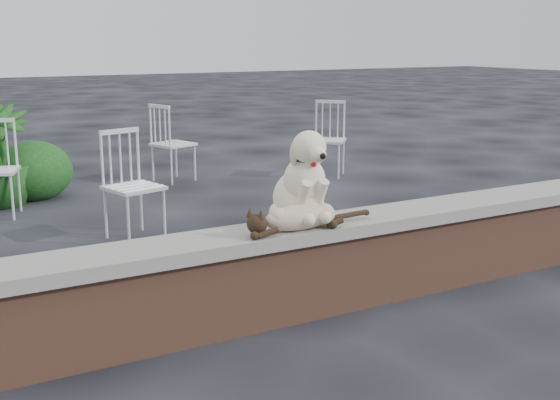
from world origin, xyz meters
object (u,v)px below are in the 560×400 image
chair_e (173,143)px  potted_plant_b (1,156)px  chair_a (134,186)px  cat (300,215)px  chair_d (327,139)px  dog (299,175)px

chair_e → potted_plant_b: bearing=82.5°
chair_a → cat: bearing=-97.1°
chair_d → potted_plant_b: 3.82m
chair_e → chair_d: bearing=-127.8°
dog → cat: (-0.08, -0.15, -0.21)m
chair_e → chair_a: (-1.20, -2.22, 0.00)m
chair_d → cat: bearing=-81.9°
chair_e → chair_a: size_ratio=1.00×
dog → chair_d: (2.60, 3.68, -0.41)m
cat → chair_a: 2.28m
cat → chair_e: chair_e is taller
cat → chair_e: 4.56m
chair_a → chair_d: size_ratio=1.00×
chair_a → potted_plant_b: size_ratio=0.90×
dog → potted_plant_b: bearing=108.6°
cat → chair_d: 4.68m
dog → chair_d: bearing=56.3°
chair_a → chair_e: bearing=46.7°
chair_a → potted_plant_b: (-0.81, 1.85, 0.05)m
chair_d → dog: bearing=-82.1°
chair_a → dog: bearing=-94.4°
chair_e → potted_plant_b: potted_plant_b is taller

